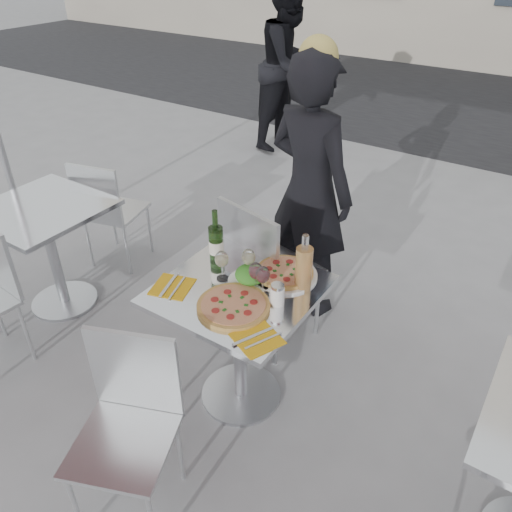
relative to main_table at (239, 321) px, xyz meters
The scene contains 21 objects.
ground 0.54m from the main_table, ahead, with size 80.00×80.00×0.00m, color slate.
street_asphalt 6.52m from the main_table, 90.00° to the left, with size 24.00×5.00×0.00m, color black.
main_table is the anchor object (origin of this frame).
side_table_left 1.50m from the main_table, behind, with size 0.72×0.72×0.75m.
chair_far 0.46m from the main_table, 107.98° to the left, with size 0.53×0.54×0.98m.
chair_near 0.70m from the main_table, 95.50° to the right, with size 0.51×0.52×0.86m.
side_chair_lfar 1.64m from the main_table, 160.96° to the left, with size 0.47×0.48×0.85m.
woman_diner 1.01m from the main_table, 98.17° to the left, with size 0.61×0.40×1.68m, color black.
pedestrian_a 3.93m from the main_table, 116.82° to the left, with size 0.89×0.69×1.83m, color black.
pizza_near 0.27m from the main_table, 63.91° to the right, with size 0.33×0.33×0.02m.
pizza_far 0.33m from the main_table, 57.83° to the left, with size 0.32×0.32×0.03m.
salad_plate 0.26m from the main_table, 73.88° to the left, with size 0.22×0.22×0.09m.
wine_bottle 0.41m from the main_table, 150.89° to the left, with size 0.07×0.08×0.29m.
carafe 0.45m from the main_table, 34.24° to the left, with size 0.08×0.08×0.29m.
sugar_shaker 0.34m from the main_table, ahead, with size 0.06×0.06×0.11m.
wineglass_white_a 0.34m from the main_table, behind, with size 0.07×0.07×0.16m.
wineglass_white_b 0.34m from the main_table, 97.20° to the left, with size 0.07×0.07×0.16m.
wineglass_red_a 0.33m from the main_table, 18.29° to the left, with size 0.07×0.07×0.16m.
wineglass_red_b 0.34m from the main_table, ahead, with size 0.07×0.07×0.16m.
napkin_left 0.38m from the main_table, 148.11° to the right, with size 0.22×0.22×0.01m.
napkin_right 0.42m from the main_table, 42.46° to the right, with size 0.24×0.24×0.01m.
Camera 1 is at (1.12, -1.54, 2.19)m, focal length 35.00 mm.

